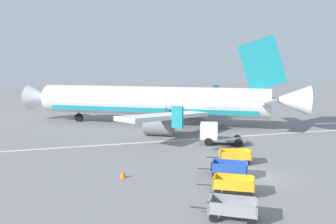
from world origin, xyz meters
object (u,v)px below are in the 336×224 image
traffic_cone_near_plane (245,156)px  traffic_cone_mid_apron (123,174)px  baggage_cart_second_in_row (233,184)px  baggage_cart_fourth_in_row (235,156)px  baggage_cart_third_in_row (229,168)px  airplane (159,102)px  baggage_cart_nearest (233,208)px  service_truck_beside_carts (214,133)px

traffic_cone_near_plane → traffic_cone_mid_apron: bearing=-170.0°
baggage_cart_second_in_row → baggage_cart_fourth_in_row: size_ratio=0.97×
baggage_cart_third_in_row → traffic_cone_mid_apron: bearing=165.3°
airplane → baggage_cart_fourth_in_row: 19.19m
baggage_cart_fourth_in_row → baggage_cart_nearest: bearing=-117.5°
baggage_cart_nearest → service_truck_beside_carts: (6.03, 16.20, 0.50)m
baggage_cart_second_in_row → airplane: bearing=85.5°
baggage_cart_second_in_row → baggage_cart_fourth_in_row: same height
baggage_cart_second_in_row → traffic_cone_mid_apron: size_ratio=6.01×
baggage_cart_fourth_in_row → traffic_cone_near_plane: baggage_cart_fourth_in_row is taller
service_truck_beside_carts → traffic_cone_near_plane: bearing=-87.5°
service_truck_beside_carts → airplane: bearing=101.0°
traffic_cone_near_plane → traffic_cone_mid_apron: 10.82m
baggage_cart_third_in_row → traffic_cone_near_plane: (3.36, 3.79, -0.32)m
baggage_cart_fourth_in_row → traffic_cone_near_plane: size_ratio=6.37×
airplane → baggage_cart_nearest: size_ratio=10.01×
airplane → traffic_cone_near_plane: size_ratio=60.78×
baggage_cart_nearest → baggage_cart_fourth_in_row: (4.91, 9.41, 0.00)m
baggage_cart_second_in_row → baggage_cart_third_in_row: 3.36m
traffic_cone_mid_apron → airplane: bearing=68.3°
baggage_cart_fourth_in_row → baggage_cart_second_in_row: bearing=-117.7°
airplane → baggage_cart_third_in_row: (-0.72, -22.01, -2.45)m
baggage_cart_third_in_row → baggage_cart_fourth_in_row: same height
baggage_cart_fourth_in_row → traffic_cone_mid_apron: 9.34m
baggage_cart_fourth_in_row → traffic_cone_near_plane: (1.39, 0.78, -0.32)m
airplane → baggage_cart_nearest: bearing=-97.3°
baggage_cart_third_in_row → service_truck_beside_carts: bearing=72.4°
airplane → baggage_cart_nearest: 28.74m
airplane → traffic_cone_near_plane: bearing=-81.7°
airplane → traffic_cone_mid_apron: (-8.01, -20.09, -2.77)m
traffic_cone_mid_apron → baggage_cart_third_in_row: bearing=-14.7°
baggage_cart_nearest → service_truck_beside_carts: bearing=69.6°
baggage_cart_third_in_row → baggage_cart_fourth_in_row: 3.60m
traffic_cone_near_plane → traffic_cone_mid_apron: traffic_cone_mid_apron is taller
service_truck_beside_carts → traffic_cone_near_plane: size_ratio=8.49×
baggage_cart_second_in_row → baggage_cart_fourth_in_row: 6.93m
service_truck_beside_carts → traffic_cone_near_plane: service_truck_beside_carts is taller
baggage_cart_nearest → baggage_cart_third_in_row: (2.93, 6.40, 0.00)m
baggage_cart_second_in_row → traffic_cone_near_plane: bearing=56.3°
baggage_cart_nearest → traffic_cone_mid_apron: bearing=117.7°
airplane → traffic_cone_near_plane: (2.64, -18.22, -2.77)m
baggage_cart_fourth_in_row → service_truck_beside_carts: 6.90m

